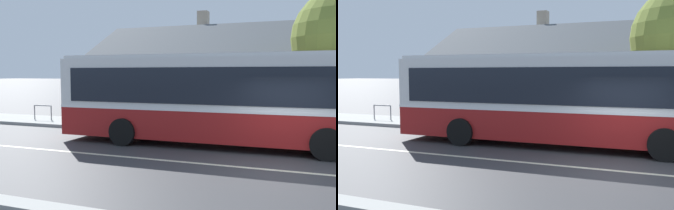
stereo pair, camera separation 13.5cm
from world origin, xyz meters
TOP-DOWN VIEW (x-y plane):
  - ground_plane at (0.00, 0.00)m, footprint 300.00×300.00m
  - sidewalk_far at (0.00, 6.00)m, footprint 60.00×3.00m
  - lane_divider_stripe at (0.00, 0.00)m, footprint 60.00×0.16m
  - community_building at (0.65, 13.78)m, footprint 26.37×10.37m
  - transit_bus at (-2.48, 2.90)m, footprint 11.81×2.86m
  - bench_by_building at (-9.70, 5.25)m, footprint 1.51×0.51m
  - bike_rack at (-12.78, 5.87)m, footprint 1.16×0.06m

SIDE VIEW (x-z plane):
  - ground_plane at x=0.00m, z-range 0.00..0.00m
  - lane_divider_stripe at x=0.00m, z-range 0.00..0.01m
  - sidewalk_far at x=0.00m, z-range 0.00..0.15m
  - bench_by_building at x=-9.70m, z-range 0.09..1.03m
  - bike_rack at x=-12.78m, z-range 0.29..1.07m
  - transit_bus at x=-2.48m, z-range 0.12..3.41m
  - community_building at x=0.65m, z-range -1.66..5.20m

